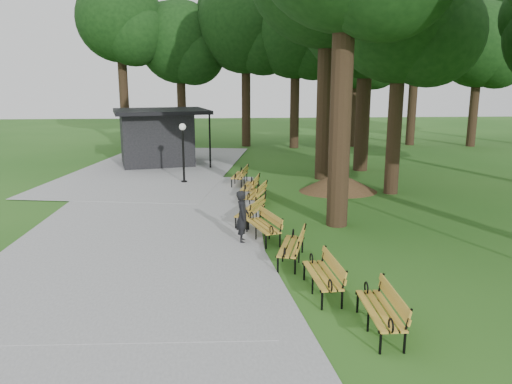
{
  "coord_description": "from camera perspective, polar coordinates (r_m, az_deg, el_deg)",
  "views": [
    {
      "loc": [
        -1.38,
        -13.57,
        4.83
      ],
      "look_at": [
        -0.2,
        2.79,
        1.1
      ],
      "focal_mm": 35.02,
      "sensor_mm": 36.0,
      "label": 1
    }
  ],
  "objects": [
    {
      "name": "lawn_tree_1",
      "position": [
        21.97,
        16.28,
        19.06
      ],
      "size": [
        5.68,
        5.68,
        10.3
      ],
      "color": "black",
      "rests_on": "ground"
    },
    {
      "name": "bench_3",
      "position": [
        15.26,
        0.77,
        -3.91
      ],
      "size": [
        1.16,
        2.0,
        0.88
      ],
      "primitive_type": null,
      "rotation": [
        0.0,
        0.0,
        -1.28
      ],
      "color": "gold",
      "rests_on": "ground"
    },
    {
      "name": "dirt_mound",
      "position": [
        22.15,
        9.37,
        1.15
      ],
      "size": [
        2.86,
        2.86,
        0.84
      ],
      "primitive_type": "cone",
      "color": "#47301C",
      "rests_on": "ground"
    },
    {
      "name": "bench_5",
      "position": [
        19.41,
        -0.1,
        -0.26
      ],
      "size": [
        1.19,
        2.0,
        0.88
      ],
      "primitive_type": null,
      "rotation": [
        0.0,
        0.0,
        -1.88
      ],
      "color": "gold",
      "rests_on": "ground"
    },
    {
      "name": "ground",
      "position": [
        14.47,
        1.61,
        -6.69
      ],
      "size": [
        100.0,
        100.0,
        0.0
      ],
      "primitive_type": "plane",
      "color": "#235518",
      "rests_on": "ground"
    },
    {
      "name": "lamp_post",
      "position": [
        23.61,
        -8.36,
        5.92
      ],
      "size": [
        0.32,
        0.32,
        2.82
      ],
      "color": "black",
      "rests_on": "ground"
    },
    {
      "name": "path",
      "position": [
        17.45,
        -12.61,
        -3.47
      ],
      "size": [
        12.0,
        38.0,
        0.06
      ],
      "primitive_type": "cube",
      "color": "gray",
      "rests_on": "ground"
    },
    {
      "name": "bench_0",
      "position": [
        10.23,
        13.96,
        -12.99
      ],
      "size": [
        0.68,
        1.91,
        0.88
      ],
      "primitive_type": null,
      "rotation": [
        0.0,
        0.0,
        -1.59
      ],
      "color": "gold",
      "rests_on": "ground"
    },
    {
      "name": "bench_2",
      "position": [
        13.47,
        4.01,
        -6.24
      ],
      "size": [
        1.13,
        2.0,
        0.88
      ],
      "primitive_type": null,
      "rotation": [
        0.0,
        0.0,
        -1.85
      ],
      "color": "gold",
      "rests_on": "ground"
    },
    {
      "name": "lawn_tree_4",
      "position": [
        27.4,
        12.62,
        19.72
      ],
      "size": [
        7.02,
        7.02,
        11.83
      ],
      "color": "black",
      "rests_on": "ground"
    },
    {
      "name": "kiosk",
      "position": [
        29.13,
        -11.3,
        6.15
      ],
      "size": [
        5.91,
        5.42,
        3.16
      ],
      "primitive_type": null,
      "rotation": [
        0.0,
        0.0,
        0.23
      ],
      "color": "black",
      "rests_on": "ground"
    },
    {
      "name": "bench_6",
      "position": [
        20.84,
        -0.72,
        0.65
      ],
      "size": [
        1.05,
        2.0,
        0.88
      ],
      "primitive_type": null,
      "rotation": [
        0.0,
        0.0,
        -1.8
      ],
      "color": "gold",
      "rests_on": "ground"
    },
    {
      "name": "tree_backdrop",
      "position": [
        37.47,
        8.77,
        17.68
      ],
      "size": [
        36.83,
        9.52,
        16.21
      ],
      "primitive_type": null,
      "color": "black",
      "rests_on": "ground"
    },
    {
      "name": "bench_4",
      "position": [
        16.97,
        -0.68,
        -2.18
      ],
      "size": [
        1.31,
        2.0,
        0.88
      ],
      "primitive_type": null,
      "rotation": [
        0.0,
        0.0,
        -1.96
      ],
      "color": "gold",
      "rests_on": "ground"
    },
    {
      "name": "bench_1",
      "position": [
        11.65,
        7.57,
        -9.44
      ],
      "size": [
        0.76,
        1.94,
        0.88
      ],
      "primitive_type": null,
      "rotation": [
        0.0,
        0.0,
        -1.5
      ],
      "color": "gold",
      "rests_on": "ground"
    },
    {
      "name": "person",
      "position": [
        14.94,
        -1.55,
        -2.84
      ],
      "size": [
        0.39,
        0.59,
        1.6
      ],
      "primitive_type": "imported",
      "rotation": [
        0.0,
        0.0,
        1.56
      ],
      "color": "black",
      "rests_on": "ground"
    },
    {
      "name": "bench_7",
      "position": [
        23.23,
        -1.9,
        1.91
      ],
      "size": [
        1.02,
        1.99,
        0.88
      ],
      "primitive_type": null,
      "rotation": [
        0.0,
        0.0,
        -1.78
      ],
      "color": "gold",
      "rests_on": "ground"
    }
  ]
}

